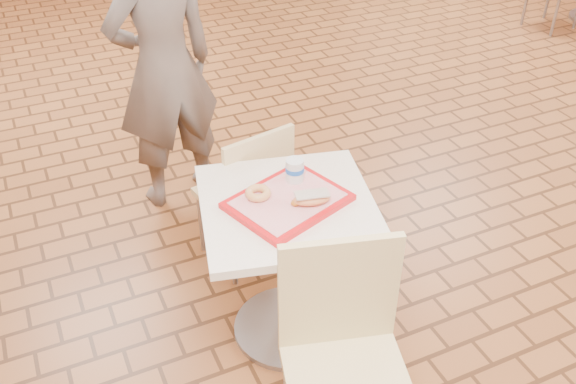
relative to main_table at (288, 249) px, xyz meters
name	(u,v)px	position (x,y,z in m)	size (l,w,h in m)	color
wainscot_band	(455,116)	(1.38, 0.67, 0.00)	(8.00, 10.00, 1.00)	#5A2311
main_table	(288,249)	(0.00, 0.00, 0.00)	(0.71, 0.71, 0.75)	beige
chair_main_front	(344,351)	(-0.06, -0.61, 0.02)	(0.54, 0.54, 0.95)	#E0C686
chair_main_back	(249,191)	(0.03, 0.52, -0.04)	(0.45, 0.45, 0.83)	#DCC084
customer	(164,67)	(-0.15, 1.29, 0.34)	(0.61, 0.40, 1.68)	brown
serving_tray	(288,201)	(0.00, 0.00, 0.26)	(0.45, 0.35, 0.03)	red
ring_donut	(258,193)	(-0.10, 0.06, 0.29)	(0.11, 0.11, 0.03)	#D18A4C
long_john_donut	(311,199)	(0.07, -0.07, 0.30)	(0.17, 0.11, 0.05)	#CF6F3C
paper_cup	(295,170)	(0.08, 0.11, 0.32)	(0.08, 0.08, 0.10)	silver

